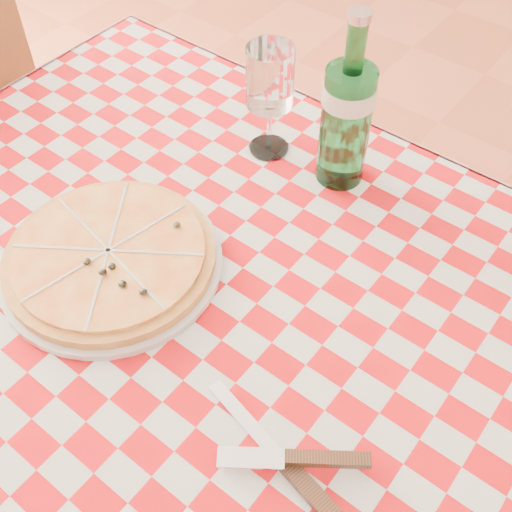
{
  "coord_description": "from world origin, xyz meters",
  "views": [
    {
      "loc": [
        0.3,
        -0.36,
        1.44
      ],
      "look_at": [
        -0.02,
        0.06,
        0.82
      ],
      "focal_mm": 45.0,
      "sensor_mm": 36.0,
      "label": 1
    }
  ],
  "objects_px": {
    "pizza_plate": "(110,256)",
    "wine_glass": "(270,102)",
    "dining_table": "(241,361)",
    "water_bottle": "(348,103)"
  },
  "relations": [
    {
      "from": "pizza_plate",
      "to": "wine_glass",
      "type": "bearing_deg",
      "value": 86.25
    },
    {
      "from": "dining_table",
      "to": "wine_glass",
      "type": "bearing_deg",
      "value": 120.93
    },
    {
      "from": "water_bottle",
      "to": "wine_glass",
      "type": "distance_m",
      "value": 0.13
    },
    {
      "from": "dining_table",
      "to": "water_bottle",
      "type": "distance_m",
      "value": 0.39
    },
    {
      "from": "water_bottle",
      "to": "wine_glass",
      "type": "bearing_deg",
      "value": -172.26
    },
    {
      "from": "dining_table",
      "to": "pizza_plate",
      "type": "distance_m",
      "value": 0.23
    },
    {
      "from": "pizza_plate",
      "to": "water_bottle",
      "type": "bearing_deg",
      "value": 67.1
    },
    {
      "from": "dining_table",
      "to": "wine_glass",
      "type": "relative_size",
      "value": 6.55
    },
    {
      "from": "dining_table",
      "to": "water_bottle",
      "type": "relative_size",
      "value": 4.39
    },
    {
      "from": "dining_table",
      "to": "pizza_plate",
      "type": "relative_size",
      "value": 3.93
    }
  ]
}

